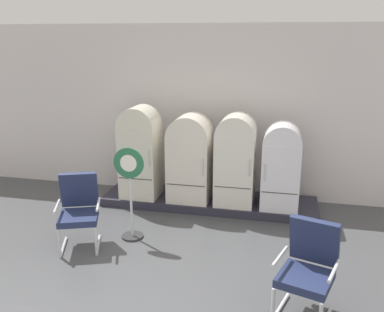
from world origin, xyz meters
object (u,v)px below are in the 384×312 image
Objects in this scene: refrigerator_0 at (140,149)px; armchair_right at (309,265)px; refrigerator_2 at (236,157)px; refrigerator_3 at (281,163)px; armchair_left at (79,207)px; sign_stand at (130,196)px; refrigerator_1 at (190,156)px.

refrigerator_0 is 1.54× the size of armchair_right.
refrigerator_2 reaches higher than refrigerator_3.
refrigerator_3 is (0.75, -0.00, -0.06)m from refrigerator_2.
refrigerator_0 is 1.75m from armchair_left.
refrigerator_2 reaches higher than sign_stand.
sign_stand is at bearing -134.97° from refrigerator_2.
refrigerator_1 is at bearing 125.98° from armchair_right.
refrigerator_3 is 2.63m from armchair_right.
refrigerator_0 is 0.89m from refrigerator_1.
refrigerator_0 is 1.67m from refrigerator_2.
refrigerator_2 is at bearing 179.99° from refrigerator_3.
refrigerator_0 is at bearing 103.05° from sign_stand.
refrigerator_0 is 1.54× the size of armchair_left.
armchair_right is at bearing -16.02° from armchair_left.
armchair_left is at bearing -101.57° from refrigerator_0.
refrigerator_2 is at bearing 112.89° from armchair_right.
refrigerator_1 is 1.44× the size of armchair_right.
refrigerator_1 is 1.08× the size of sign_stand.
sign_stand is at bearing 27.53° from armchair_left.
refrigerator_1 is (0.88, 0.03, -0.07)m from refrigerator_0.
armchair_right is at bearing -26.60° from sign_stand.
refrigerator_1 is at bearing 54.12° from armchair_left.
refrigerator_3 is 3.25m from armchair_left.
refrigerator_3 reaches higher than armchair_right.
refrigerator_0 is at bearing -179.18° from refrigerator_3.
armchair_left is at bearing -139.77° from refrigerator_2.
refrigerator_2 is 1.08× the size of refrigerator_3.
refrigerator_3 is (1.53, 0.01, -0.04)m from refrigerator_1.
refrigerator_1 is 0.78m from refrigerator_2.
sign_stand reaches higher than armchair_left.
refrigerator_2 is 1.94m from sign_stand.
sign_stand is at bearing -147.20° from refrigerator_3.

